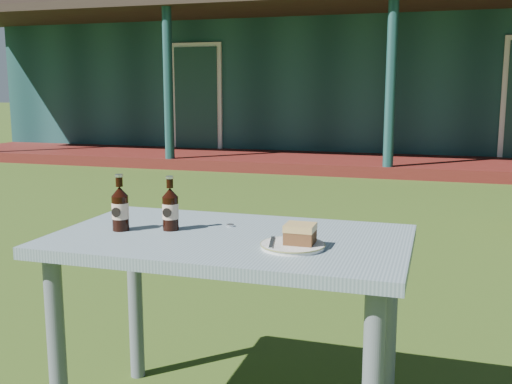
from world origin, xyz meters
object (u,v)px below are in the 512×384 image
(cafe_table, at_px, (230,264))
(cola_bottle_far, at_px, (120,208))
(cake_slice, at_px, (300,234))
(cola_bottle_near, at_px, (170,209))
(plate, at_px, (293,245))

(cafe_table, distance_m, cola_bottle_far, 0.43)
(cake_slice, height_order, cola_bottle_far, cola_bottle_far)
(cafe_table, relative_size, cake_slice, 13.04)
(cafe_table, bearing_deg, cola_bottle_near, 176.83)
(cola_bottle_near, distance_m, cola_bottle_far, 0.18)
(cafe_table, bearing_deg, plate, -21.71)
(cake_slice, bearing_deg, plate, -150.46)
(plate, xyz_separation_m, cake_slice, (0.02, 0.01, 0.04))
(plate, bearing_deg, cafe_table, 158.29)
(cafe_table, xyz_separation_m, plate, (0.24, -0.10, 0.11))
(cola_bottle_near, relative_size, cola_bottle_far, 0.96)
(cafe_table, bearing_deg, cola_bottle_far, -173.65)
(cafe_table, bearing_deg, cake_slice, -17.87)
(cola_bottle_near, bearing_deg, cola_bottle_far, -161.29)
(plate, relative_size, cake_slice, 2.22)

